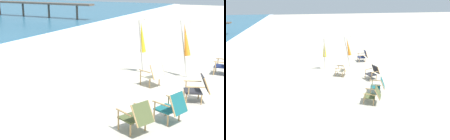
% 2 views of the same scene
% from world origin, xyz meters
% --- Properties ---
extents(ground_plane, '(80.00, 80.00, 0.00)m').
position_xyz_m(ground_plane, '(0.00, 0.00, 0.00)').
color(ground_plane, beige).
extents(beach_chair_front_right, '(0.84, 0.92, 0.79)m').
position_xyz_m(beach_chair_front_right, '(-3.23, 0.42, 0.42)').
color(beach_chair_front_right, '#515B33').
rests_on(beach_chair_front_right, ground).
extents(beach_chair_back_left, '(0.82, 0.89, 0.80)m').
position_xyz_m(beach_chair_back_left, '(0.19, 1.18, 0.43)').
color(beach_chair_back_left, beige).
rests_on(beach_chair_back_left, ground).
extents(beach_chair_back_right, '(0.79, 0.86, 0.81)m').
position_xyz_m(beach_chair_back_right, '(-2.33, -0.16, 0.43)').
color(beach_chair_back_right, '#196066').
rests_on(beach_chair_back_right, ground).
extents(beach_chair_front_left, '(0.78, 0.86, 0.81)m').
position_xyz_m(beach_chair_front_left, '(-0.60, -0.47, 0.43)').
color(beach_chair_front_left, '#28282D').
rests_on(beach_chair_front_left, ground).
extents(umbrella_furled_yellow, '(0.52, 0.28, 2.09)m').
position_xyz_m(umbrella_furled_yellow, '(1.51, 2.11, 1.37)').
color(umbrella_furled_yellow, '#B7B2A8').
rests_on(umbrella_furled_yellow, ground).
extents(umbrella_furled_orange, '(0.40, 0.54, 2.09)m').
position_xyz_m(umbrella_furled_orange, '(1.75, 0.51, 1.36)').
color(umbrella_furled_orange, '#B7B2A8').
rests_on(umbrella_furled_orange, ground).
extents(pier_distant, '(0.90, 15.74, 1.54)m').
position_xyz_m(pier_distant, '(14.87, 19.73, 1.37)').
color(pier_distant, brown).
rests_on(pier_distant, ground).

